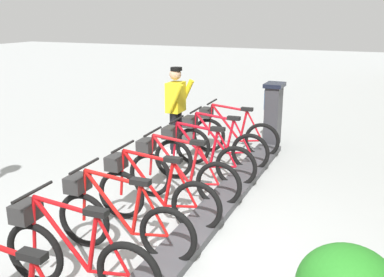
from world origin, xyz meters
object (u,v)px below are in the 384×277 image
(bike_docked_0, at_px, (231,133))
(bike_docked_1, at_px, (217,144))
(bike_docked_5, at_px, (118,219))
(bike_docked_6, at_px, (72,254))
(payment_kiosk, at_px, (273,113))
(bike_docked_4, at_px, (152,193))
(worker_near_rack, at_px, (176,107))
(bike_docked_2, at_px, (200,157))
(bike_docked_3, at_px, (178,173))

(bike_docked_0, relative_size, bike_docked_1, 1.00)
(bike_docked_5, relative_size, bike_docked_6, 1.00)
(payment_kiosk, distance_m, bike_docked_4, 4.16)
(payment_kiosk, xyz_separation_m, bike_docked_4, (0.57, 4.12, -0.24))
(bike_docked_5, xyz_separation_m, worker_near_rack, (1.00, -3.61, 0.48))
(worker_near_rack, bearing_deg, bike_docked_4, 109.47)
(bike_docked_1, distance_m, worker_near_rack, 1.20)
(bike_docked_2, relative_size, worker_near_rack, 1.04)
(payment_kiosk, height_order, bike_docked_0, payment_kiosk)
(bike_docked_5, height_order, worker_near_rack, worker_near_rack)
(payment_kiosk, height_order, worker_near_rack, worker_near_rack)
(payment_kiosk, relative_size, bike_docked_5, 0.74)
(bike_docked_4, height_order, bike_docked_5, same)
(bike_docked_0, height_order, bike_docked_5, same)
(payment_kiosk, bearing_deg, worker_near_rack, 39.61)
(bike_docked_5, distance_m, worker_near_rack, 3.77)
(bike_docked_2, height_order, bike_docked_6, same)
(worker_near_rack, bearing_deg, bike_docked_2, 128.69)
(worker_near_rack, bearing_deg, bike_docked_0, -161.64)
(bike_docked_1, height_order, bike_docked_3, same)
(payment_kiosk, bearing_deg, bike_docked_4, 82.10)
(payment_kiosk, height_order, bike_docked_6, payment_kiosk)
(bike_docked_4, xyz_separation_m, bike_docked_6, (0.00, 1.58, 0.00))
(bike_docked_4, height_order, worker_near_rack, worker_near_rack)
(bike_docked_3, xyz_separation_m, bike_docked_4, (0.00, 0.79, 0.00))
(payment_kiosk, height_order, bike_docked_4, payment_kiosk)
(bike_docked_4, bearing_deg, payment_kiosk, -97.90)
(bike_docked_5, distance_m, bike_docked_6, 0.79)
(payment_kiosk, distance_m, bike_docked_2, 2.62)
(bike_docked_6, bearing_deg, bike_docked_0, -90.00)
(bike_docked_3, relative_size, bike_docked_5, 1.00)
(bike_docked_6, relative_size, worker_near_rack, 1.04)
(bike_docked_6, bearing_deg, bike_docked_4, -90.00)
(bike_docked_0, height_order, bike_docked_4, same)
(payment_kiosk, xyz_separation_m, bike_docked_3, (0.57, 3.33, -0.24))
(bike_docked_6, bearing_deg, worker_near_rack, -77.22)
(payment_kiosk, xyz_separation_m, bike_docked_5, (0.57, 4.91, -0.24))
(payment_kiosk, bearing_deg, bike_docked_6, 84.27)
(bike_docked_0, relative_size, bike_docked_4, 1.00)
(bike_docked_0, bearing_deg, payment_kiosk, -120.59)
(bike_docked_2, bearing_deg, worker_near_rack, -51.31)
(bike_docked_0, height_order, bike_docked_3, same)
(bike_docked_0, height_order, worker_near_rack, worker_near_rack)
(bike_docked_4, bearing_deg, bike_docked_0, -90.00)
(bike_docked_1, bearing_deg, payment_kiosk, -108.04)
(bike_docked_0, bearing_deg, bike_docked_2, 90.00)
(bike_docked_2, xyz_separation_m, bike_docked_5, (0.00, 2.36, 0.00))
(bike_docked_1, xyz_separation_m, bike_docked_4, (0.00, 2.36, 0.00))
(bike_docked_2, xyz_separation_m, bike_docked_6, (0.00, 3.15, 0.00))
(payment_kiosk, relative_size, bike_docked_0, 0.74)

